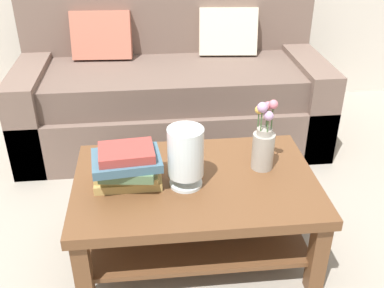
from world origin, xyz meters
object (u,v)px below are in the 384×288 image
at_px(couch, 172,89).
at_px(coffee_table, 197,199).
at_px(flower_pitcher, 263,143).
at_px(book_stack_main, 128,167).
at_px(glass_hurricane_vase, 186,154).

relative_size(couch, coffee_table, 1.83).
xyz_separation_m(couch, coffee_table, (0.04, -1.23, -0.06)).
bearing_deg(flower_pitcher, couch, 106.98).
relative_size(couch, book_stack_main, 6.47).
xyz_separation_m(book_stack_main, glass_hurricane_vase, (0.26, -0.02, 0.06)).
xyz_separation_m(coffee_table, book_stack_main, (-0.31, -0.02, 0.22)).
relative_size(couch, glass_hurricane_vase, 7.24).
bearing_deg(coffee_table, couch, 91.75).
bearing_deg(couch, flower_pitcher, -73.02).
bearing_deg(glass_hurricane_vase, coffee_table, 37.32).
relative_size(coffee_table, book_stack_main, 3.53).
height_order(coffee_table, book_stack_main, book_stack_main).
xyz_separation_m(couch, glass_hurricane_vase, (-0.02, -1.27, 0.22)).
height_order(couch, coffee_table, couch).
xyz_separation_m(coffee_table, flower_pitcher, (0.32, 0.06, 0.25)).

